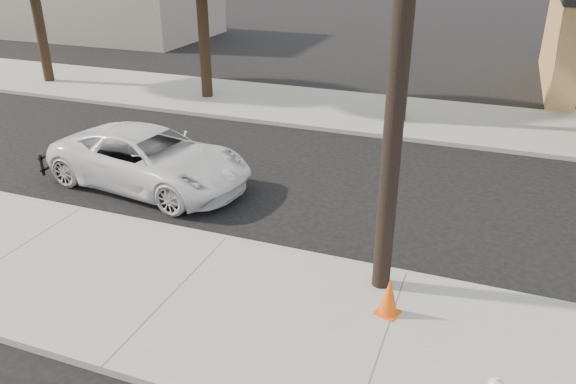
% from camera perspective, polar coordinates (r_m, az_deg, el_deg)
% --- Properties ---
extents(ground, '(120.00, 120.00, 0.00)m').
position_cam_1_polar(ground, '(14.36, -2.47, -1.23)').
color(ground, black).
rests_on(ground, ground).
extents(near_sidewalk, '(90.00, 4.40, 0.15)m').
position_cam_1_polar(near_sidewalk, '(11.06, -11.36, -10.11)').
color(near_sidewalk, gray).
rests_on(near_sidewalk, ground).
extents(far_sidewalk, '(90.00, 5.00, 0.15)m').
position_cam_1_polar(far_sidewalk, '(21.87, 6.35, 8.21)').
color(far_sidewalk, gray).
rests_on(far_sidewalk, ground).
extents(curb_near, '(90.00, 0.12, 0.16)m').
position_cam_1_polar(curb_near, '(12.66, -6.21, -4.85)').
color(curb_near, '#9E9B93').
rests_on(curb_near, ground).
extents(utility_pole, '(1.40, 0.34, 9.00)m').
position_cam_1_polar(utility_pole, '(9.39, 11.35, 14.44)').
color(utility_pole, black).
rests_on(utility_pole, near_sidewalk).
extents(police_cruiser, '(5.93, 3.32, 1.57)m').
position_cam_1_polar(police_cruiser, '(15.54, -13.78, 3.29)').
color(police_cruiser, white).
rests_on(police_cruiser, ground).
extents(traffic_cone, '(0.48, 0.48, 0.74)m').
position_cam_1_polar(traffic_cone, '(10.19, 10.24, -10.38)').
color(traffic_cone, '#E54F0C').
rests_on(traffic_cone, near_sidewalk).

